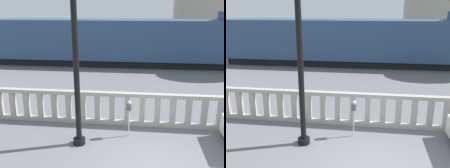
{
  "view_description": "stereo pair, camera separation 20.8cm",
  "coord_description": "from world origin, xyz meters",
  "views": [
    {
      "loc": [
        -0.45,
        -6.05,
        4.45
      ],
      "look_at": [
        -1.57,
        3.85,
        1.33
      ],
      "focal_mm": 40.0,
      "sensor_mm": 36.0,
      "label": 1
    },
    {
      "loc": [
        -0.25,
        -6.02,
        4.45
      ],
      "look_at": [
        -1.57,
        3.85,
        1.33
      ],
      "focal_mm": 40.0,
      "sensor_mm": 36.0,
      "label": 2
    }
  ],
  "objects": [
    {
      "name": "balustrade",
      "position": [
        -0.0,
        2.85,
        0.65
      ],
      "size": [
        17.5,
        0.24,
        1.31
      ],
      "color": "#ADA599",
      "rests_on": "ground"
    },
    {
      "name": "parking_meter",
      "position": [
        -0.75,
        1.94,
        1.09
      ],
      "size": [
        0.18,
        0.18,
        1.35
      ],
      "color": "silver",
      "rests_on": "ground"
    },
    {
      "name": "lamppost",
      "position": [
        -2.38,
        1.22,
        2.93
      ],
      "size": [
        0.4,
        0.4,
        5.8
      ],
      "color": "black",
      "rests_on": "ground"
    },
    {
      "name": "train_near",
      "position": [
        -1.41,
        13.35,
        1.83
      ],
      "size": [
        20.13,
        3.16,
        4.07
      ],
      "color": "black",
      "rests_on": "ground"
    }
  ]
}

